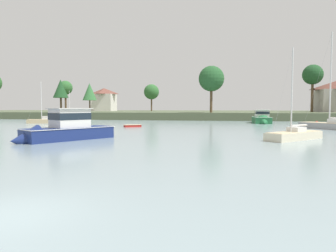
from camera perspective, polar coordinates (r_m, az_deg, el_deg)
name	(u,v)px	position (r m, az deg, el deg)	size (l,w,h in m)	color
ground_plane	(8,215)	(9.88, -27.71, -14.47)	(404.65, 404.65, 0.00)	gray
far_shore_bank	(205,114)	(99.33, 6.86, 2.24)	(182.09, 60.00, 1.77)	#4C563D
cruiser_green	(262,120)	(60.60, 17.13, 1.07)	(3.04, 9.16, 4.45)	#236B3D
sailboat_grey	(335,127)	(47.17, 28.67, -0.23)	(8.03, 9.04, 13.81)	gray
sailboat_cream	(294,137)	(30.60, 22.50, -1.99)	(5.98, 6.13, 8.88)	beige
cruiser_navy	(61,133)	(29.39, -19.31, -1.18)	(7.31, 9.34, 5.56)	navy
dinghy_red	(132,126)	(47.24, -6.65, -0.01)	(2.90, 2.47, 0.49)	#B2231E
sailboat_sand	(45,122)	(61.96, -22.05, 0.65)	(6.31, 2.99, 8.30)	tan
mooring_buoy_red	(317,122)	(66.94, 26.03, 0.64)	(0.47, 0.47, 0.52)	red
shore_tree_center_right	(313,75)	(90.17, 25.40, 8.58)	(5.26, 5.26, 12.52)	brown
shore_tree_inland_c	(211,79)	(73.31, 8.10, 8.71)	(6.00, 6.00, 10.99)	brown
shore_tree_left	(151,92)	(102.34, -3.11, 6.37)	(5.03, 5.03, 8.93)	brown
shore_tree_center	(65,88)	(116.32, -18.61, 6.73)	(5.02, 5.02, 10.80)	brown
shore_tree_left_mid	(61,89)	(93.10, -19.41, 6.56)	(4.26, 4.26, 9.20)	brown
shore_tree_inland_b	(90,92)	(90.97, -14.43, 6.20)	(4.01, 4.01, 8.19)	brown
cottage_eastern	(336,96)	(92.86, 28.89, 4.94)	(9.85, 10.39, 8.28)	#9E998E
cottage_behind_trees	(104,99)	(111.27, -11.85, 4.92)	(7.92, 6.90, 8.07)	silver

